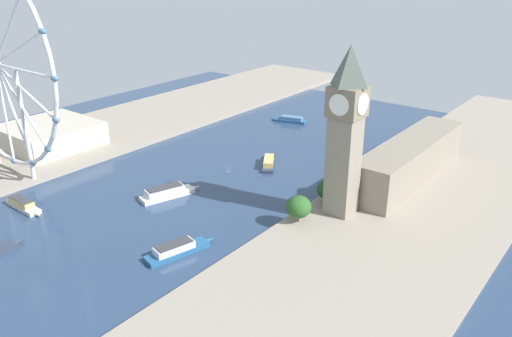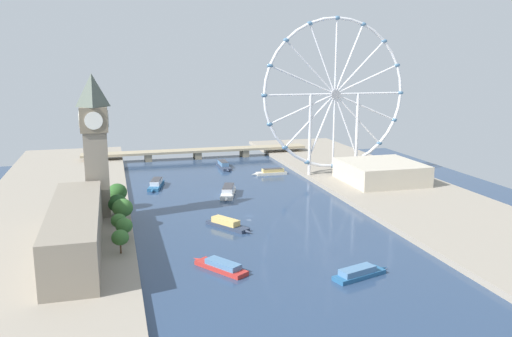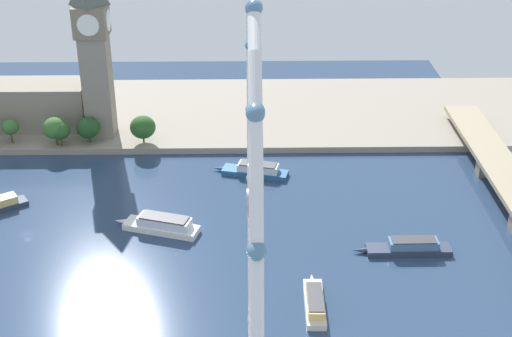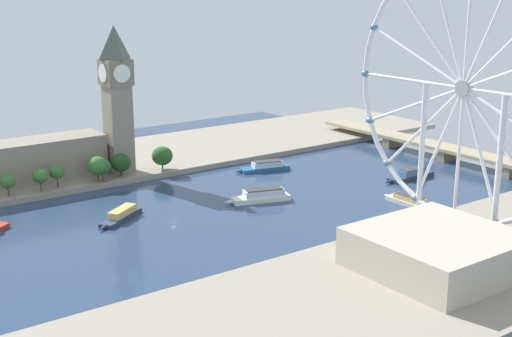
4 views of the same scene
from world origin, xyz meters
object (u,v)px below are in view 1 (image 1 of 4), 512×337
at_px(parliament_block, 410,160).
at_px(riverside_hall, 50,135).
at_px(tour_boat_2, 338,143).
at_px(tour_boat_0, 290,120).
at_px(tour_boat_6, 177,249).
at_px(clock_tower, 345,130).
at_px(tour_boat_4, 269,162).
at_px(tour_boat_3, 167,192).
at_px(tour_boat_5, 23,205).

bearing_deg(parliament_block, riverside_hall, 24.37).
bearing_deg(tour_boat_2, parliament_block, 29.70).
height_order(tour_boat_0, tour_boat_6, tour_boat_6).
distance_m(riverside_hall, tour_boat_0, 172.23).
bearing_deg(clock_tower, tour_boat_6, 62.39).
height_order(tour_boat_2, tour_boat_4, tour_boat_4).
bearing_deg(tour_boat_3, tour_boat_0, 26.65).
height_order(tour_boat_0, tour_boat_2, tour_boat_0).
height_order(clock_tower, tour_boat_4, clock_tower).
bearing_deg(tour_boat_0, tour_boat_5, 66.75).
distance_m(clock_tower, tour_boat_3, 100.24).
relative_size(clock_tower, tour_boat_4, 2.75).
height_order(tour_boat_3, tour_boat_4, tour_boat_3).
distance_m(riverside_hall, tour_boat_3, 113.58).
bearing_deg(riverside_hall, tour_boat_0, -121.18).
height_order(tour_boat_0, tour_boat_3, tour_boat_3).
bearing_deg(parliament_block, tour_boat_0, -24.72).
xyz_separation_m(riverside_hall, tour_boat_5, (-65.97, 57.00, -8.11)).
bearing_deg(clock_tower, riverside_hall, 9.69).
relative_size(riverside_hall, tour_boat_4, 1.83).
distance_m(riverside_hall, tour_boat_5, 87.56).
bearing_deg(tour_boat_0, parliament_block, 138.48).
distance_m(tour_boat_3, tour_boat_6, 58.16).
distance_m(parliament_block, tour_boat_6, 141.13).
relative_size(riverside_hall, tour_boat_0, 1.85).
bearing_deg(riverside_hall, tour_boat_4, -152.81).
bearing_deg(clock_tower, parliament_block, -98.88).
xyz_separation_m(parliament_block, riverside_hall, (206.01, 93.33, -3.79)).
bearing_deg(tour_boat_3, clock_tower, -49.02).
xyz_separation_m(tour_boat_4, tour_boat_5, (62.95, 123.24, 0.08)).
distance_m(parliament_block, tour_boat_4, 82.59).
bearing_deg(tour_boat_0, riverside_hall, 42.03).
bearing_deg(tour_boat_2, clock_tower, -3.80).
bearing_deg(tour_boat_4, tour_boat_3, 133.76).
bearing_deg(parliament_block, clock_tower, 81.12).
height_order(clock_tower, tour_boat_2, clock_tower).
bearing_deg(tour_boat_4, riverside_hall, 83.72).
xyz_separation_m(parliament_block, tour_boat_3, (92.71, 96.03, -11.37)).
distance_m(tour_boat_3, tour_boat_5, 72.04).
xyz_separation_m(tour_boat_5, tour_boat_6, (-92.69, -17.91, 0.15)).
bearing_deg(riverside_hall, tour_boat_2, -139.32).
xyz_separation_m(riverside_hall, tour_boat_6, (-158.66, 39.10, -7.96)).
bearing_deg(tour_boat_6, tour_boat_0, 34.91).
distance_m(tour_boat_0, tour_boat_2, 59.83).
relative_size(parliament_block, tour_boat_2, 3.64).
distance_m(tour_boat_0, tour_boat_5, 205.49).
distance_m(tour_boat_4, tour_boat_5, 138.39).
xyz_separation_m(tour_boat_2, tour_boat_5, (78.25, 180.98, 0.35)).
xyz_separation_m(clock_tower, tour_boat_4, (67.75, -32.66, -42.83)).
bearing_deg(tour_boat_4, clock_tower, -149.21).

